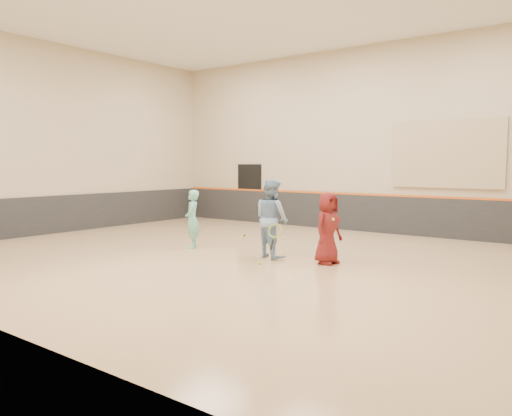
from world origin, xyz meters
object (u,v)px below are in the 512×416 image
Objects in this scene: girl at (192,219)px; young_man at (328,228)px; instructor at (272,219)px; spare_racket at (243,234)px.

girl is 3.85m from young_man.
girl is 2.42m from instructor.
spare_racket is (-4.08, 2.15, -0.70)m from young_man.
girl is at bearing -84.44° from spare_racket.
instructor is 1.44m from young_man.
instructor is (2.41, 0.18, 0.16)m from girl.
young_man reaches higher than girl.
spare_racket is at bearing 148.37° from girl.
spare_racket is (-0.24, 2.44, -0.67)m from girl.
girl is at bearing 101.71° from young_man.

